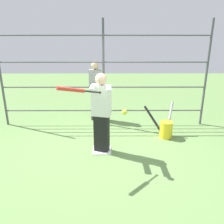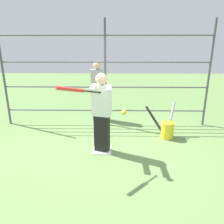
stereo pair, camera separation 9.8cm
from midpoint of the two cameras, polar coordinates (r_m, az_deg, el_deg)
The scene contains 8 objects.
ground_plane at distance 4.86m, azimuth -1.97°, elevation -10.00°, with size 24.00×24.00×0.00m, color #608447.
home_plate at distance 4.86m, azimuth -1.97°, elevation -9.89°, with size 0.40×0.40×0.02m.
fence_backstop at distance 5.95m, azimuth -1.30°, elevation 9.68°, with size 5.60×0.06×2.84m.
batter at distance 4.49m, azimuth -2.10°, elevation 0.25°, with size 0.42×0.65×1.69m.
baseball_bat_swinging at distance 3.69m, azimuth -9.05°, elevation 5.75°, with size 0.70×0.52×0.23m.
softball_in_flight at distance 3.81m, azimuth 3.90°, elevation -0.07°, with size 0.10×0.10×0.10m.
bat_bucket at distance 5.56m, azimuth 14.60°, elevation -4.23°, with size 0.77×0.59×0.84m.
bystander_behind_fence at distance 6.48m, azimuth -3.37°, elevation 5.72°, with size 0.36×0.22×1.74m.
Camera 2 is at (-0.30, 4.29, 2.28)m, focal length 35.00 mm.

